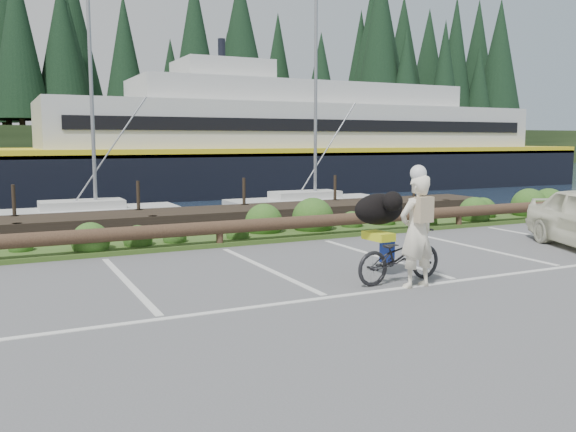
# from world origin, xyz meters

# --- Properties ---
(ground) EXTENTS (72.00, 72.00, 0.00)m
(ground) POSITION_xyz_m (0.00, 0.00, 0.00)
(ground) COLOR #555557
(harbor_backdrop) EXTENTS (170.00, 160.00, 30.00)m
(harbor_backdrop) POSITION_xyz_m (0.39, 78.47, -0.00)
(harbor_backdrop) COLOR #162335
(harbor_backdrop) RESTS_ON ground
(vegetation_strip) EXTENTS (34.00, 1.60, 0.10)m
(vegetation_strip) POSITION_xyz_m (0.00, 5.30, 0.05)
(vegetation_strip) COLOR #3D5B21
(vegetation_strip) RESTS_ON ground
(log_rail) EXTENTS (32.00, 0.30, 0.60)m
(log_rail) POSITION_xyz_m (0.00, 4.60, 0.00)
(log_rail) COLOR #443021
(log_rail) RESTS_ON ground
(bicycle) EXTENTS (1.81, 0.77, 0.93)m
(bicycle) POSITION_xyz_m (1.61, -0.01, 0.46)
(bicycle) COLOR black
(bicycle) RESTS_ON ground
(cyclist) EXTENTS (0.72, 0.51, 1.87)m
(cyclist) POSITION_xyz_m (1.64, -0.42, 0.93)
(cyclist) COLOR white
(cyclist) RESTS_ON ground
(dog) EXTENTS (0.56, 1.01, 0.56)m
(dog) POSITION_xyz_m (1.56, 0.55, 1.21)
(dog) COLOR black
(dog) RESTS_ON bicycle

